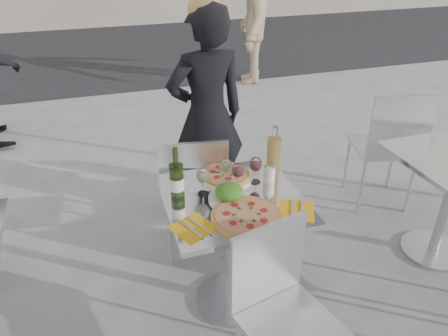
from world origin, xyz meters
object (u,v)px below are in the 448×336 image
object	(u,v)px
pizza_near	(246,216)
wineglass_white_b	(225,167)
napkin_left	(193,228)
chair_far	(194,188)
chair_near	(280,301)
wineglass_red_b	(256,165)
carafe	(274,154)
side_chair_rfar	(390,141)
main_table	(232,229)
salad_plate	(229,193)
pizza_far	(226,175)
wineglass_red_a	(238,171)
pedestrian_b	(250,17)
sugar_shaker	(269,172)
napkin_right	(296,210)
woman_diner	(207,117)
wineglass_white_a	(203,176)
wine_bottle	(177,180)

from	to	relation	value
pizza_near	wineglass_white_b	size ratio (longest dim) A/B	2.25
wineglass_white_b	napkin_left	bearing A→B (deg)	-128.38
chair_far	chair_near	xyz separation A→B (m)	(0.15, -1.03, -0.02)
napkin_left	wineglass_red_b	bearing A→B (deg)	10.10
carafe	side_chair_rfar	bearing A→B (deg)	20.29
main_table	carafe	bearing A→B (deg)	30.93
side_chair_rfar	salad_plate	size ratio (longest dim) A/B	4.51
main_table	chair_near	xyz separation A→B (m)	(0.05, -0.55, -0.02)
pizza_far	wineglass_red_a	size ratio (longest dim) A/B	1.98
pedestrian_b	wineglass_red_b	bearing A→B (deg)	-4.18
side_chair_rfar	sugar_shaker	size ratio (longest dim) A/B	9.27
napkin_left	napkin_right	bearing A→B (deg)	-26.88
chair_near	side_chair_rfar	world-z (taller)	side_chair_rfar
pedestrian_b	pizza_far	world-z (taller)	pedestrian_b
woman_diner	pizza_near	distance (m)	1.20
pedestrian_b	salad_plate	xyz separation A→B (m)	(-1.60, -3.98, -0.12)
pizza_far	napkin_left	distance (m)	0.51
pedestrian_b	salad_plate	world-z (taller)	pedestrian_b
wineglass_red_a	main_table	bearing A→B (deg)	-125.18
side_chair_rfar	woman_diner	xyz separation A→B (m)	(-1.32, 0.38, 0.21)
woman_diner	wineglass_white_a	distance (m)	0.95
pedestrian_b	carafe	world-z (taller)	pedestrian_b
wineglass_white_a	wineglass_red_a	bearing A→B (deg)	-1.40
side_chair_rfar	pizza_far	xyz separation A→B (m)	(-1.43, -0.40, 0.18)
woman_diner	pizza_near	size ratio (longest dim) A/B	4.53
carafe	wineglass_white_a	bearing A→B (deg)	-167.21
side_chair_rfar	pedestrian_b	size ratio (longest dim) A/B	0.55
chair_far	pizza_near	world-z (taller)	chair_far
main_table	sugar_shaker	distance (m)	0.38
side_chair_rfar	pizza_far	world-z (taller)	side_chair_rfar
woman_diner	wine_bottle	xyz separation A→B (m)	(-0.41, -0.91, 0.06)
wineglass_red_a	sugar_shaker	bearing A→B (deg)	7.58
pedestrian_b	wineglass_white_b	bearing A→B (deg)	-6.49
wineglass_white_a	wineglass_red_b	xyz separation A→B (m)	(0.31, 0.03, 0.00)
wineglass_white_a	wineglass_red_a	distance (m)	0.19
side_chair_rfar	wineglass_red_b	xyz separation A→B (m)	(-1.29, -0.50, 0.27)
pizza_far	wine_bottle	distance (m)	0.35
main_table	side_chair_rfar	distance (m)	1.58
pizza_far	wineglass_red_b	xyz separation A→B (m)	(0.14, -0.10, 0.09)
chair_far	napkin_left	world-z (taller)	chair_far
carafe	wineglass_white_b	bearing A→B (deg)	-172.75
salad_plate	wine_bottle	bearing A→B (deg)	160.43
pedestrian_b	wineglass_red_b	xyz separation A→B (m)	(-1.41, -3.85, -0.05)
main_table	carafe	distance (m)	0.49
woman_diner	wineglass_red_a	world-z (taller)	woman_diner
wineglass_white_a	wineglass_red_b	size ratio (longest dim) A/B	1.00
side_chair_rfar	wine_bottle	distance (m)	1.84
wineglass_red_b	napkin_right	xyz separation A→B (m)	(0.10, -0.32, -0.11)
pedestrian_b	napkin_right	distance (m)	4.38
wineglass_red_b	wineglass_white_a	bearing A→B (deg)	-174.48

